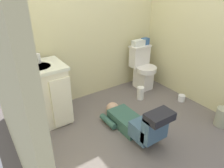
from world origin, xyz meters
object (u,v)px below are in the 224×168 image
toilet (142,68)px  bottle_blue (25,60)px  person_plumber (135,122)px  bottle_white (38,58)px  soap_dispenser (19,61)px  trash_can (223,117)px  tissue_box (138,43)px  faucet (34,59)px  vanity_cabinet (44,95)px  paper_towel_roll (141,93)px  toiletry_bag (145,41)px  bottle_pink (33,58)px  toilet_paper_roll (182,98)px

toilet → bottle_blue: bottle_blue is taller
person_plumber → bottle_white: (-0.79, 0.99, 0.71)m
soap_dispenser → bottle_blue: size_ratio=1.48×
toilet → trash_can: (0.15, -1.45, -0.24)m
tissue_box → soap_dispenser: (-1.90, -0.01, 0.09)m
soap_dispenser → toilet: bearing=-2.3°
faucet → vanity_cabinet: bearing=-88.7°
person_plumber → toilet: bearing=45.4°
bottle_blue → paper_towel_roll: (1.56, -0.43, -0.77)m
toiletry_bag → bottle_pink: bearing=-179.5°
toiletry_bag → faucet: bearing=179.8°
bottle_white → person_plumber: bearing=-51.2°
toilet → bottle_pink: 1.85m
person_plumber → paper_towel_roll: 0.88m
vanity_cabinet → person_plumber: size_ratio=0.77×
person_plumber → toiletry_bag: 1.58m
vanity_cabinet → toilet: bearing=1.6°
bottle_pink → toilet_paper_roll: 2.31m
bottle_pink → toiletry_bag: bearing=0.5°
toilet → bottle_white: 1.80m
toilet → bottle_white: bearing=178.3°
soap_dispenser → trash_can: size_ratio=0.65×
vanity_cabinet → bottle_white: 0.47m
person_plumber → toilet_paper_roll: (1.13, 0.20, -0.13)m
person_plumber → bottle_blue: size_ratio=9.48×
bottle_pink → bottle_white: bottle_pink is taller
faucet → paper_towel_roll: bearing=-16.0°
faucet → trash_can: size_ratio=0.39×
paper_towel_roll → bottle_pink: bearing=165.1°
tissue_box → toilet_paper_roll: size_ratio=2.00×
bottle_blue → bottle_white: (0.15, -0.05, 0.01)m
trash_can → paper_towel_roll: trash_can is taller
faucet → toiletry_bag: (1.86, -0.01, -0.06)m
trash_can → vanity_cabinet: bearing=143.6°
faucet → bottle_white: size_ratio=0.81×
bottle_white → toiletry_bag: bearing=1.2°
trash_can → tissue_box: bearing=97.2°
tissue_box → toiletry_bag: toiletry_bag is taller
soap_dispenser → person_plumber: bearing=-44.8°
tissue_box → person_plumber: bearing=-130.6°
bottle_blue → bottle_white: bearing=-20.6°
toilet_paper_roll → bottle_pink: bearing=157.8°
bottle_pink → toilet_paper_roll: size_ratio=1.36×
person_plumber → toilet_paper_roll: size_ratio=9.68×
tissue_box → bottle_white: 1.68m
bottle_white → toilet: bearing=-1.7°
toilet_paper_roll → soap_dispenser: bearing=159.3°
vanity_cabinet → toiletry_bag: size_ratio=6.61×
trash_can → toilet_paper_roll: trash_can is taller
soap_dispenser → toilet_paper_roll: soap_dispenser is taller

